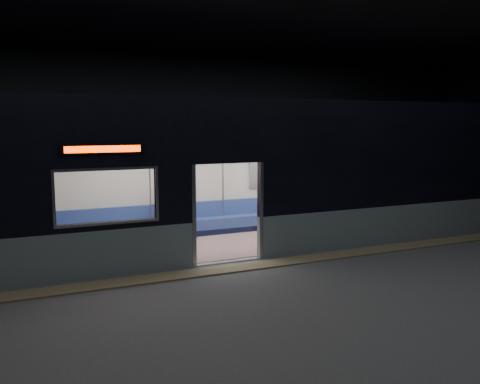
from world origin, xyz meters
TOP-DOWN VIEW (x-y plane):
  - station_floor at (0.00, 0.00)m, footprint 24.00×14.00m
  - station_envelope at (0.00, 0.00)m, footprint 24.00×14.00m
  - tactile_strip at (0.00, 0.55)m, footprint 22.80×0.50m
  - metro_car at (-0.00, 2.54)m, footprint 18.00×3.04m
  - passenger at (-0.41, 3.55)m, footprint 0.43×0.74m
  - handbag at (-0.38, 3.30)m, footprint 0.32×0.29m
  - transit_map at (2.37, 3.85)m, footprint 1.02×0.03m

SIDE VIEW (x-z plane):
  - station_floor at x=0.00m, z-range -0.01..0.00m
  - tactile_strip at x=0.00m, z-range 0.00..0.03m
  - handbag at x=-0.38m, z-range 0.62..0.76m
  - passenger at x=-0.41m, z-range 0.11..1.56m
  - transit_map at x=2.37m, z-range 1.15..1.81m
  - metro_car at x=0.00m, z-range 0.17..3.52m
  - station_envelope at x=0.00m, z-range 1.16..6.16m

